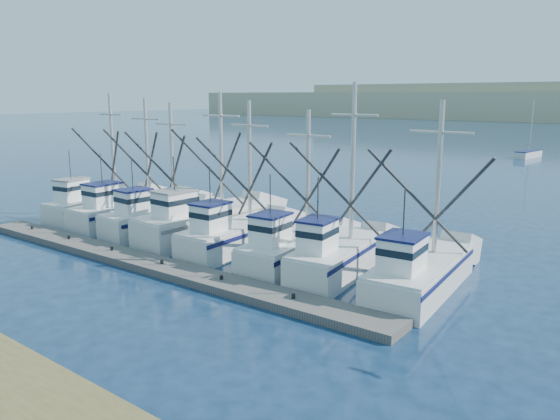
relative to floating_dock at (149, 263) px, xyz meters
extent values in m
plane|color=#0C2138|center=(8.85, -5.11, -0.18)|extent=(500.00, 500.00, 0.00)
cube|color=#5C5752|center=(0.00, 0.00, 0.00)|extent=(27.67, 2.46, 0.37)
cube|color=silver|center=(-11.85, 5.24, 0.55)|extent=(3.53, 8.30, 1.48)
cube|color=white|center=(-11.85, 3.18, 2.04)|extent=(1.63, 2.14, 1.50)
cylinder|color=#B7B2A8|center=(-11.85, 6.61, 4.90)|extent=(0.22, 0.22, 7.22)
cube|color=silver|center=(-8.51, 5.54, 0.56)|extent=(2.82, 8.68, 1.49)
cube|color=white|center=(-8.51, 3.33, 2.06)|extent=(1.57, 2.14, 1.50)
cylinder|color=#B7B2A8|center=(-8.51, 7.01, 4.76)|extent=(0.22, 0.22, 6.90)
cube|color=silver|center=(-4.95, 4.87, 0.57)|extent=(3.06, 7.47, 1.51)
cube|color=white|center=(-4.95, 3.00, 2.07)|extent=(1.59, 1.88, 1.50)
cylinder|color=#B7B2A8|center=(-4.95, 6.12, 4.63)|extent=(0.22, 0.22, 6.62)
cube|color=silver|center=(-1.74, 5.72, 0.68)|extent=(3.08, 9.09, 1.73)
cube|color=white|center=(-1.74, 3.42, 2.30)|extent=(1.68, 2.25, 1.50)
cylinder|color=#B7B2A8|center=(-1.74, 7.26, 5.07)|extent=(0.22, 0.22, 7.04)
cube|color=silver|center=(1.48, 4.93, 0.54)|extent=(2.79, 7.52, 1.46)
cube|color=white|center=(1.48, 3.03, 2.02)|extent=(1.50, 1.87, 1.50)
cylinder|color=#B7B2A8|center=(1.48, 6.19, 4.69)|extent=(0.22, 0.22, 6.83)
cube|color=silver|center=(5.53, 4.88, 0.51)|extent=(3.10, 7.52, 1.39)
cube|color=white|center=(5.53, 3.01, 1.96)|extent=(1.56, 1.91, 1.50)
cylinder|color=#B7B2A8|center=(5.53, 6.13, 4.43)|extent=(0.22, 0.22, 6.45)
cube|color=silver|center=(8.32, 4.69, 0.59)|extent=(3.15, 7.17, 1.54)
cube|color=white|center=(8.32, 2.91, 2.11)|extent=(1.53, 1.85, 1.50)
cylinder|color=#B7B2A8|center=(8.32, 5.88, 5.18)|extent=(0.22, 0.22, 7.63)
cube|color=silver|center=(12.34, 5.20, 0.51)|extent=(3.35, 8.16, 1.39)
cube|color=white|center=(12.34, 3.16, 1.95)|extent=(1.70, 2.07, 1.50)
cylinder|color=#B7B2A8|center=(12.34, 6.56, 4.69)|extent=(0.22, 0.22, 6.97)
cube|color=silver|center=(2.15, 65.23, 0.27)|extent=(2.30, 6.19, 0.90)
cylinder|color=#B7B2A8|center=(2.15, 65.53, 4.32)|extent=(0.12, 0.12, 7.20)
camera|label=1|loc=(21.56, -16.88, 8.35)|focal=35.00mm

